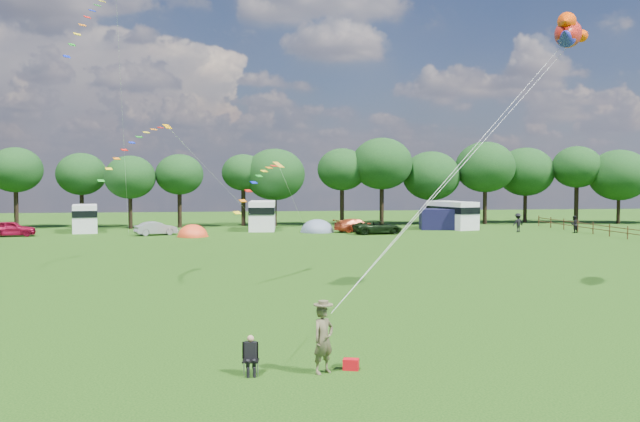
{
  "coord_description": "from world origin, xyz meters",
  "views": [
    {
      "loc": [
        -5.13,
        -26.83,
        5.7
      ],
      "look_at": [
        0.0,
        8.0,
        4.0
      ],
      "focal_mm": 40.0,
      "sensor_mm": 36.0,
      "label": 1
    }
  ],
  "objects": [
    {
      "name": "kite_flyer",
      "position": [
        -2.06,
        -6.68,
        0.99
      ],
      "size": [
        0.87,
        0.8,
        1.98
      ],
      "primitive_type": "imported",
      "rotation": [
        0.0,
        0.0,
        0.59
      ],
      "color": "brown",
      "rests_on": "ground"
    },
    {
      "name": "car_a",
      "position": [
        -24.4,
        44.31,
        0.76
      ],
      "size": [
        4.79,
        2.5,
        1.52
      ],
      "primitive_type": "imported",
      "rotation": [
        0.0,
        0.0,
        1.73
      ],
      "color": "maroon",
      "rests_on": "ground"
    },
    {
      "name": "car_c",
      "position": [
        9.26,
        45.06,
        0.68
      ],
      "size": [
        4.92,
        3.11,
        1.37
      ],
      "primitive_type": "imported",
      "rotation": [
        0.0,
        0.0,
        1.85
      ],
      "color": "#AB3D1B",
      "rests_on": "ground"
    },
    {
      "name": "car_d",
      "position": [
        10.82,
        42.16,
        0.68
      ],
      "size": [
        5.24,
        2.85,
        1.37
      ],
      "primitive_type": "imported",
      "rotation": [
        0.0,
        0.0,
        1.69
      ],
      "color": "black",
      "rests_on": "ground"
    },
    {
      "name": "tent_greyblue",
      "position": [
        5.2,
        45.35,
        0.02
      ],
      "size": [
        3.54,
        3.88,
        2.63
      ],
      "color": "slate",
      "rests_on": "ground"
    },
    {
      "name": "campervan_c",
      "position": [
        -0.17,
        49.08,
        1.66
      ],
      "size": [
        3.3,
        6.53,
        3.08
      ],
      "rotation": [
        0.0,
        0.0,
        1.47
      ],
      "color": "white",
      "rests_on": "ground"
    },
    {
      "name": "campervan_b",
      "position": [
        -18.47,
        49.17,
        1.5
      ],
      "size": [
        3.35,
        6.03,
        2.8
      ],
      "rotation": [
        0.0,
        0.0,
        1.74
      ],
      "color": "silver",
      "rests_on": "ground"
    },
    {
      "name": "kite_bag",
      "position": [
        -1.2,
        -6.42,
        0.16
      ],
      "size": [
        0.53,
        0.43,
        0.33
      ],
      "primitive_type": "cube",
      "rotation": [
        0.0,
        0.0,
        -0.32
      ],
      "color": "red",
      "rests_on": "ground"
    },
    {
      "name": "ground_plane",
      "position": [
        0.0,
        0.0,
        0.0
      ],
      "size": [
        180.0,
        180.0,
        0.0
      ],
      "primitive_type": "plane",
      "color": "black",
      "rests_on": "ground"
    },
    {
      "name": "streamer_kite_c",
      "position": [
        -2.55,
        12.34,
        5.64
      ],
      "size": [
        3.11,
        4.96,
        2.79
      ],
      "rotation": [
        0.0,
        0.0,
        0.94
      ],
      "color": "gold",
      "rests_on": "ground"
    },
    {
      "name": "streamer_kite_b",
      "position": [
        -9.75,
        19.37,
        7.91
      ],
      "size": [
        4.19,
        4.61,
        3.76
      ],
      "rotation": [
        0.0,
        0.0,
        0.82
      ],
      "color": "#FFA100",
      "rests_on": "ground"
    },
    {
      "name": "fence",
      "position": [
        32.0,
        34.5,
        0.7
      ],
      "size": [
        0.12,
        33.12,
        1.2
      ],
      "color": "#472D19",
      "rests_on": "ground"
    },
    {
      "name": "awning_navy",
      "position": [
        18.52,
        47.19,
        1.11
      ],
      "size": [
        4.01,
        3.47,
        2.22
      ],
      "primitive_type": "cube",
      "rotation": [
        0.0,
        0.0,
        -0.18
      ],
      "color": "black",
      "rests_on": "ground"
    },
    {
      "name": "car_b",
      "position": [
        -10.87,
        43.9,
        0.66
      ],
      "size": [
        4.02,
        2.68,
        1.33
      ],
      "primitive_type": "imported",
      "rotation": [
        0.0,
        0.0,
        1.94
      ],
      "color": "gray",
      "rests_on": "ground"
    },
    {
      "name": "streamer_kite_a",
      "position": [
        -13.62,
        27.38,
        17.61
      ],
      "size": [
        3.34,
        5.62,
        5.77
      ],
      "rotation": [
        0.0,
        0.0,
        0.85
      ],
      "color": "yellow",
      "rests_on": "ground"
    },
    {
      "name": "campervan_d",
      "position": [
        20.47,
        47.83,
        1.61
      ],
      "size": [
        4.5,
        6.63,
        3.0
      ],
      "rotation": [
        0.0,
        0.0,
        1.91
      ],
      "color": "silver",
      "rests_on": "ground"
    },
    {
      "name": "walker_b",
      "position": [
        25.63,
        42.41,
        0.98
      ],
      "size": [
        1.39,
        0.97,
        1.96
      ],
      "primitive_type": "imported",
      "rotation": [
        0.0,
        0.0,
        3.48
      ],
      "color": "black",
      "rests_on": "ground"
    },
    {
      "name": "fish_kite",
      "position": [
        11.23,
        4.74,
        12.43
      ],
      "size": [
        2.86,
        3.7,
        2.02
      ],
      "rotation": [
        0.0,
        -0.21,
        1.01
      ],
      "color": "red",
      "rests_on": "ground"
    },
    {
      "name": "tent_orange",
      "position": [
        -7.28,
        41.59,
        0.02
      ],
      "size": [
        2.98,
        3.26,
        2.33
      ],
      "color": "#F3451E",
      "rests_on": "ground"
    },
    {
      "name": "camp_chair",
      "position": [
        -4.15,
        -6.48,
        0.69
      ],
      "size": [
        0.52,
        0.52,
        1.15
      ],
      "rotation": [
        0.0,
        0.0,
        -0.15
      ],
      "color": "#99999E",
      "rests_on": "ground"
    },
    {
      "name": "walker_a",
      "position": [
        30.8,
        40.56,
        0.88
      ],
      "size": [
        1.0,
        0.82,
        1.76
      ],
      "primitive_type": "imported",
      "rotation": [
        0.0,
        0.0,
        3.55
      ],
      "color": "black",
      "rests_on": "ground"
    },
    {
      "name": "tree_line",
      "position": [
        5.3,
        54.99,
        6.35
      ],
      "size": [
        102.98,
        10.98,
        10.27
      ],
      "color": "black",
      "rests_on": "ground"
    }
  ]
}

